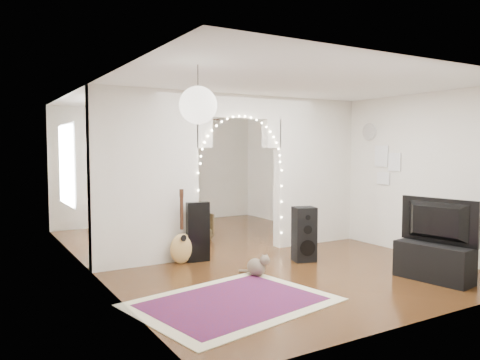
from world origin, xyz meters
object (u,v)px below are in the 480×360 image
bookcase (156,196)px  dining_chair_right (196,226)px  acoustic_guitar (182,236)px  media_console (434,262)px  floor_speaker (304,234)px  dining_chair_left (143,230)px  dining_table (170,206)px

bookcase → dining_chair_right: bookcase is taller
acoustic_guitar → media_console: bearing=-62.0°
floor_speaker → bookcase: bearing=115.7°
media_console → dining_chair_left: dining_chair_left is taller
acoustic_guitar → media_console: acoustic_guitar is taller
floor_speaker → media_console: 1.95m
floor_speaker → dining_table: (-1.24, 2.52, 0.25)m
floor_speaker → dining_chair_left: floor_speaker is taller
dining_chair_right → bookcase: bearing=93.4°
acoustic_guitar → media_console: 3.66m
acoustic_guitar → media_console: (2.57, -2.59, -0.18)m
media_console → dining_chair_right: size_ratio=1.73×
floor_speaker → dining_chair_right: bearing=122.0°
acoustic_guitar → dining_table: size_ratio=0.79×
acoustic_guitar → media_console: size_ratio=0.99×
bookcase → acoustic_guitar: bearing=-108.5°
floor_speaker → dining_table: size_ratio=0.69×
floor_speaker → dining_chair_right: (-0.71, 2.51, -0.17)m
bookcase → dining_chair_left: 2.22m
floor_speaker → media_console: (0.83, -1.76, -0.18)m
media_console → acoustic_guitar: bearing=125.3°
media_console → dining_table: dining_table is taller
acoustic_guitar → dining_table: acoustic_guitar is taller
dining_chair_right → floor_speaker: bearing=-72.3°
dining_chair_left → media_console: bearing=-59.1°
dining_chair_left → dining_chair_right: bearing=-6.4°
bookcase → dining_table: bearing=-106.9°
acoustic_guitar → dining_table: 1.78m
bookcase → dining_chair_right: size_ratio=2.33×
media_console → dining_table: 4.78m
acoustic_guitar → dining_table: bearing=56.6°
dining_chair_left → bookcase: bearing=63.4°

